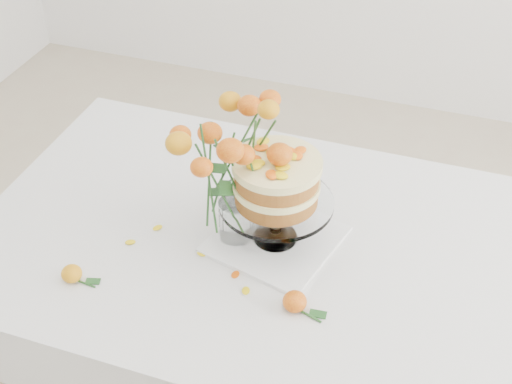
% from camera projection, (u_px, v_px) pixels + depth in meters
% --- Properties ---
extents(table, '(1.43, 0.93, 0.76)m').
position_uv_depth(table, '(263.00, 263.00, 1.80)').
color(table, tan).
rests_on(table, ground).
extents(napkin, '(0.34, 0.34, 0.01)m').
position_uv_depth(napkin, '(275.00, 239.00, 1.74)').
color(napkin, white).
rests_on(napkin, table).
extents(cake_stand, '(0.27, 0.27, 0.24)m').
position_uv_depth(cake_stand, '(277.00, 185.00, 1.63)').
color(cake_stand, white).
rests_on(cake_stand, napkin).
extents(rose_vase, '(0.30, 0.30, 0.42)m').
position_uv_depth(rose_vase, '(235.00, 155.00, 1.59)').
color(rose_vase, white).
rests_on(rose_vase, table).
extents(loose_rose_near, '(0.09, 0.05, 0.04)m').
position_uv_depth(loose_rose_near, '(72.00, 274.00, 1.62)').
color(loose_rose_near, orange).
rests_on(loose_rose_near, table).
extents(loose_rose_far, '(0.09, 0.05, 0.05)m').
position_uv_depth(loose_rose_far, '(295.00, 302.00, 1.55)').
color(loose_rose_far, '#B83109').
rests_on(loose_rose_far, table).
extents(stray_petal_a, '(0.03, 0.02, 0.00)m').
position_uv_depth(stray_petal_a, '(202.00, 254.00, 1.70)').
color(stray_petal_a, yellow).
rests_on(stray_petal_a, table).
extents(stray_petal_b, '(0.03, 0.02, 0.00)m').
position_uv_depth(stray_petal_b, '(235.00, 275.00, 1.64)').
color(stray_petal_b, yellow).
rests_on(stray_petal_b, table).
extents(stray_petal_c, '(0.03, 0.02, 0.00)m').
position_uv_depth(stray_petal_c, '(246.00, 291.00, 1.60)').
color(stray_petal_c, yellow).
rests_on(stray_petal_c, table).
extents(stray_petal_d, '(0.03, 0.02, 0.00)m').
position_uv_depth(stray_petal_d, '(158.00, 228.00, 1.77)').
color(stray_petal_d, yellow).
rests_on(stray_petal_d, table).
extents(stray_petal_e, '(0.03, 0.02, 0.00)m').
position_uv_depth(stray_petal_e, '(130.00, 242.00, 1.73)').
color(stray_petal_e, yellow).
rests_on(stray_petal_e, table).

